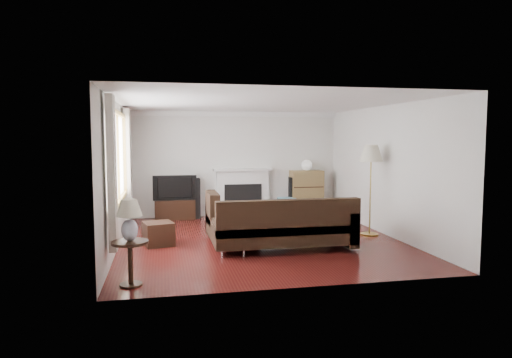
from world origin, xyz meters
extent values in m
cube|color=#47120F|center=(0.00, 0.00, 0.00)|extent=(5.10, 5.60, 0.04)
cube|color=white|center=(0.00, 0.00, 2.50)|extent=(5.10, 5.60, 0.04)
cube|color=silver|center=(0.00, 2.75, 1.25)|extent=(5.00, 0.04, 2.50)
cube|color=silver|center=(0.00, -2.75, 1.25)|extent=(5.00, 0.04, 2.50)
cube|color=silver|center=(-2.50, 0.00, 1.25)|extent=(0.04, 5.50, 2.50)
cube|color=silver|center=(2.50, 0.00, 1.25)|extent=(0.04, 5.50, 2.50)
cube|color=olive|center=(-2.45, -0.20, 1.55)|extent=(0.12, 2.74, 1.54)
cube|color=beige|center=(-2.40, -1.72, 1.40)|extent=(0.10, 0.35, 2.10)
cube|color=beige|center=(-2.40, 1.32, 1.40)|extent=(0.10, 0.35, 2.10)
cube|color=white|center=(0.15, 2.64, 0.57)|extent=(1.40, 0.26, 1.15)
cube|color=black|center=(-1.46, 2.50, 0.23)|extent=(0.91, 0.41, 0.46)
imported|color=black|center=(-1.46, 2.50, 0.74)|extent=(0.99, 0.13, 0.57)
cube|color=black|center=(-1.01, 2.55, 0.47)|extent=(0.26, 0.31, 0.94)
cube|color=black|center=(1.41, 2.54, 0.46)|extent=(0.31, 0.35, 0.92)
cube|color=olive|center=(1.73, 2.53, 0.54)|extent=(0.79, 0.37, 1.08)
sphere|color=white|center=(1.73, 2.53, 1.21)|extent=(0.26, 0.26, 0.26)
cube|color=black|center=(0.25, -0.78, 0.42)|extent=(2.57, 1.88, 0.83)
cube|color=olive|center=(0.21, 0.61, 0.24)|extent=(1.29, 0.81, 0.47)
cube|color=black|center=(-1.82, -0.07, 0.20)|extent=(0.58, 0.58, 0.41)
cube|color=#A28738|center=(2.17, -0.04, 0.87)|extent=(0.60, 0.60, 1.75)
cube|color=black|center=(-2.15, -2.24, 0.29)|extent=(0.46, 0.46, 0.58)
cube|color=silver|center=(-2.15, -2.24, 0.84)|extent=(0.32, 0.32, 0.52)
camera|label=1|loc=(-1.73, -8.10, 1.87)|focal=32.00mm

